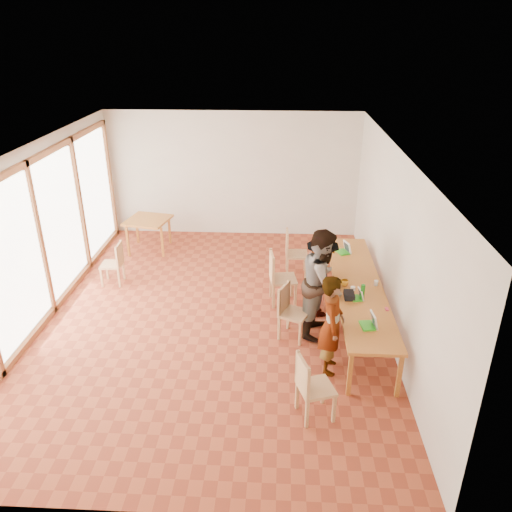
{
  "coord_description": "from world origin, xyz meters",
  "views": [
    {
      "loc": [
        1.14,
        -7.64,
        4.75
      ],
      "look_at": [
        0.74,
        0.24,
        1.1
      ],
      "focal_mm": 35.0,
      "sensor_mm": 36.0,
      "label": 1
    }
  ],
  "objects": [
    {
      "name": "black_pouch",
      "position": [
        2.29,
        -0.53,
        0.8
      ],
      "size": [
        0.16,
        0.26,
        0.09
      ],
      "primitive_type": "cube",
      "color": "black",
      "rests_on": "communal_table"
    },
    {
      "name": "chair_mid",
      "position": [
        1.32,
        -0.53,
        0.57
      ],
      "size": [
        0.57,
        0.57,
        0.5
      ],
      "rotation": [
        0.0,
        0.0,
        -0.42
      ],
      "color": "tan",
      "rests_on": "ground"
    },
    {
      "name": "person_mid",
      "position": [
        1.86,
        -0.37,
        0.93
      ],
      "size": [
        0.92,
        1.06,
        1.85
      ],
      "primitive_type": "imported",
      "rotation": [
        0.0,
        0.0,
        1.29
      ],
      "color": "gray",
      "rests_on": "ground"
    },
    {
      "name": "person_far",
      "position": [
        1.89,
        0.21,
        0.77
      ],
      "size": [
        0.91,
        1.13,
        1.53
      ],
      "primitive_type": "imported",
      "rotation": [
        0.0,
        0.0,
        1.98
      ],
      "color": "gray",
      "rests_on": "ground"
    },
    {
      "name": "yellow_mug",
      "position": [
        2.26,
        -0.12,
        0.8
      ],
      "size": [
        0.17,
        0.17,
        0.1
      ],
      "primitive_type": "imported",
      "rotation": [
        0.0,
        0.0,
        0.36
      ],
      "color": "orange",
      "rests_on": "communal_table"
    },
    {
      "name": "wall_right",
      "position": [
        3.0,
        0.0,
        1.5
      ],
      "size": [
        0.1,
        8.0,
        3.0
      ],
      "primitive_type": "cube",
      "color": "beige",
      "rests_on": "ground"
    },
    {
      "name": "chair_far",
      "position": [
        1.12,
        0.56,
        0.62
      ],
      "size": [
        0.54,
        0.54,
        0.54
      ],
      "rotation": [
        0.0,
        0.0,
        0.14
      ],
      "color": "tan",
      "rests_on": "ground"
    },
    {
      "name": "ceiling",
      "position": [
        0.0,
        0.0,
        3.02
      ],
      "size": [
        6.0,
        8.0,
        0.04
      ],
      "primitive_type": "cube",
      "color": "white",
      "rests_on": "wall_back"
    },
    {
      "name": "person_near",
      "position": [
        1.93,
        -1.41,
        0.79
      ],
      "size": [
        0.43,
        0.61,
        1.57
      ],
      "primitive_type": "imported",
      "rotation": [
        0.0,
        0.0,
        1.48
      ],
      "color": "gray",
      "rests_on": "ground"
    },
    {
      "name": "wall_front",
      "position": [
        0.0,
        -4.0,
        1.5
      ],
      "size": [
        6.0,
        0.1,
        3.0
      ],
      "primitive_type": "cube",
      "color": "beige",
      "rests_on": "ground"
    },
    {
      "name": "green_bottle",
      "position": [
        2.48,
        -0.61,
        0.89
      ],
      "size": [
        0.07,
        0.07,
        0.28
      ],
      "primitive_type": "cylinder",
      "color": "#166B19",
      "rests_on": "communal_table"
    },
    {
      "name": "pink_phone",
      "position": [
        2.83,
        -0.87,
        0.76
      ],
      "size": [
        0.05,
        0.1,
        0.01
      ],
      "primitive_type": "cube",
      "color": "#CC344D",
      "rests_on": "communal_table"
    },
    {
      "name": "laptop_far",
      "position": [
        2.41,
        1.25,
        0.81
      ],
      "size": [
        0.3,
        0.32,
        0.22
      ],
      "rotation": [
        0.0,
        0.0,
        0.37
      ],
      "color": "green",
      "rests_on": "communal_table"
    },
    {
      "name": "chair_near",
      "position": [
        1.57,
        -2.45,
        0.58
      ],
      "size": [
        0.55,
        0.55,
        0.5
      ],
      "rotation": [
        0.0,
        0.0,
        0.32
      ],
      "color": "tan",
      "rests_on": "ground"
    },
    {
      "name": "ground",
      "position": [
        0.0,
        0.0,
        0.0
      ],
      "size": [
        8.0,
        8.0,
        0.0
      ],
      "primitive_type": "plane",
      "color": "#9B4225",
      "rests_on": "ground"
    },
    {
      "name": "condiment_cup",
      "position": [
        2.38,
        -0.27,
        0.78
      ],
      "size": [
        0.08,
        0.08,
        0.06
      ],
      "primitive_type": "cylinder",
      "color": "white",
      "rests_on": "communal_table"
    },
    {
      "name": "wall_back",
      "position": [
        0.0,
        4.0,
        1.5
      ],
      "size": [
        6.0,
        0.1,
        3.0
      ],
      "primitive_type": "cube",
      "color": "beige",
      "rests_on": "ground"
    },
    {
      "name": "communal_table",
      "position": [
        2.5,
        -0.05,
        0.7
      ],
      "size": [
        0.8,
        4.0,
        0.75
      ],
      "color": "#C1802A",
      "rests_on": "ground"
    },
    {
      "name": "chair_empty",
      "position": [
        1.4,
        1.76,
        0.59
      ],
      "size": [
        0.46,
        0.46,
        0.51
      ],
      "rotation": [
        0.0,
        0.0,
        0.02
      ],
      "color": "tan",
      "rests_on": "ground"
    },
    {
      "name": "chair_spare",
      "position": [
        -2.1,
        1.17,
        0.53
      ],
      "size": [
        0.41,
        0.41,
        0.46
      ],
      "rotation": [
        0.0,
        0.0,
        3.16
      ],
      "color": "tan",
      "rests_on": "ground"
    },
    {
      "name": "clear_glass",
      "position": [
        2.79,
        -0.08,
        0.8
      ],
      "size": [
        0.07,
        0.07,
        0.09
      ],
      "primitive_type": "cylinder",
      "color": "silver",
      "rests_on": "communal_table"
    },
    {
      "name": "window_wall",
      "position": [
        -2.96,
        0.0,
        1.5
      ],
      "size": [
        0.1,
        8.0,
        3.0
      ],
      "primitive_type": "cube",
      "color": "white",
      "rests_on": "ground"
    },
    {
      "name": "laptop_near",
      "position": [
        2.5,
        -1.37,
        0.81
      ],
      "size": [
        0.26,
        0.29,
        0.22
      ],
      "rotation": [
        0.0,
        0.0,
        0.13
      ],
      "color": "green",
      "rests_on": "communal_table"
    },
    {
      "name": "side_table",
      "position": [
        -1.87,
        2.87,
        0.67
      ],
      "size": [
        0.9,
        0.9,
        0.75
      ],
      "rotation": [
        0.0,
        0.0,
        -0.2
      ],
      "color": "#C1802A",
      "rests_on": "ground"
    },
    {
      "name": "laptop_mid",
      "position": [
        2.43,
        -0.56,
        0.8
      ],
      "size": [
        0.22,
        0.24,
        0.18
      ],
      "rotation": [
        0.0,
        0.0,
        0.18
      ],
      "color": "green",
      "rests_on": "communal_table"
    }
  ]
}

